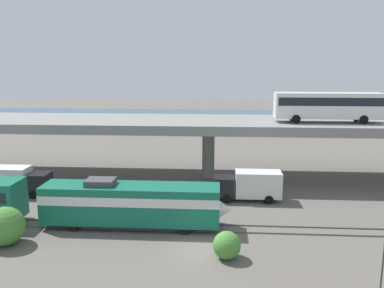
{
  "coord_description": "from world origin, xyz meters",
  "views": [
    {
      "loc": [
        1.23,
        -27.74,
        13.65
      ],
      "look_at": [
        -2.1,
        21.21,
        3.87
      ],
      "focal_mm": 37.22,
      "sensor_mm": 36.0,
      "label": 1
    }
  ],
  "objects": [
    {
      "name": "shrub_right",
      "position": [
        1.92,
        -1.21,
        1.01
      ],
      "size": [
        2.02,
        2.02,
        2.02
      ],
      "primitive_type": "sphere",
      "color": "#468735",
      "rests_on": "ground_plane"
    },
    {
      "name": "parked_car_0",
      "position": [
        9.99,
        53.91,
        2.31
      ],
      "size": [
        4.67,
        1.9,
        1.5
      ],
      "rotation": [
        0.0,
        0.0,
        3.14
      ],
      "color": "black",
      "rests_on": "pier_parking_lot"
    },
    {
      "name": "rail_strip_near",
      "position": [
        0.0,
        3.26,
        0.06
      ],
      "size": [
        110.0,
        0.12,
        0.12
      ],
      "primitive_type": "cube",
      "color": "#59544C",
      "rests_on": "ground_plane"
    },
    {
      "name": "parked_car_5",
      "position": [
        -14.51,
        55.79,
        2.31
      ],
      "size": [
        4.6,
        1.9,
        1.5
      ],
      "rotation": [
        0.0,
        0.0,
        3.14
      ],
      "color": "navy",
      "rests_on": "pier_parking_lot"
    },
    {
      "name": "pier_parking_lot",
      "position": [
        0.0,
        55.0,
        0.77
      ],
      "size": [
        73.82,
        12.0,
        1.54
      ],
      "primitive_type": "cube",
      "color": "gray",
      "rests_on": "ground_plane"
    },
    {
      "name": "ground_plane",
      "position": [
        0.0,
        0.0,
        0.0
      ],
      "size": [
        260.0,
        260.0,
        0.0
      ],
      "primitive_type": "plane",
      "color": "#605B54"
    },
    {
      "name": "parked_car_4",
      "position": [
        -1.51,
        57.22,
        2.31
      ],
      "size": [
        4.21,
        2.0,
        1.5
      ],
      "color": "silver",
      "rests_on": "pier_parking_lot"
    },
    {
      "name": "service_truck_east",
      "position": [
        4.44,
        11.56,
        1.64
      ],
      "size": [
        6.8,
        2.46,
        3.04
      ],
      "rotation": [
        0.0,
        0.0,
        3.14
      ],
      "color": "black",
      "rests_on": "ground_plane"
    },
    {
      "name": "highway_overpass",
      "position": [
        0.0,
        20.0,
        6.47
      ],
      "size": [
        96.0,
        10.99,
        7.14
      ],
      "color": "gray",
      "rests_on": "ground_plane"
    },
    {
      "name": "parked_car_1",
      "position": [
        -0.22,
        54.38,
        2.31
      ],
      "size": [
        4.3,
        1.99,
        1.5
      ],
      "rotation": [
        0.0,
        0.0,
        3.14
      ],
      "color": "silver",
      "rests_on": "pier_parking_lot"
    },
    {
      "name": "service_truck_west",
      "position": [
        -20.22,
        11.56,
        1.64
      ],
      "size": [
        6.8,
        2.46,
        3.04
      ],
      "color": "black",
      "rests_on": "ground_plane"
    },
    {
      "name": "rail_strip_far",
      "position": [
        0.0,
        4.74,
        0.06
      ],
      "size": [
        110.0,
        0.12,
        0.12
      ],
      "primitive_type": "cube",
      "color": "#59544C",
      "rests_on": "ground_plane"
    },
    {
      "name": "harbor_water",
      "position": [
        0.0,
        78.0,
        0.0
      ],
      "size": [
        140.0,
        36.0,
        0.01
      ],
      "primitive_type": "cube",
      "color": "#2D5170",
      "rests_on": "ground_plane"
    },
    {
      "name": "parked_car_2",
      "position": [
        22.58,
        57.88,
        2.31
      ],
      "size": [
        4.67,
        1.92,
        1.5
      ],
      "color": "silver",
      "rests_on": "pier_parking_lot"
    },
    {
      "name": "transit_bus_on_overpass",
      "position": [
        13.66,
        18.7,
        9.2
      ],
      "size": [
        12.0,
        2.68,
        3.4
      ],
      "color": "silver",
      "rests_on": "highway_overpass"
    },
    {
      "name": "parked_car_3",
      "position": [
        16.12,
        54.67,
        2.31
      ],
      "size": [
        4.33,
        1.92,
        1.5
      ],
      "rotation": [
        0.0,
        0.0,
        3.14
      ],
      "color": "navy",
      "rests_on": "pier_parking_lot"
    },
    {
      "name": "train_locomotive",
      "position": [
        -5.38,
        4.0,
        2.19
      ],
      "size": [
        16.06,
        3.04,
        4.18
      ],
      "color": "#14664C",
      "rests_on": "ground_plane"
    },
    {
      "name": "shrub_left",
      "position": [
        -15.04,
        -0.11,
        1.5
      ],
      "size": [
        3.0,
        3.0,
        3.0
      ],
      "primitive_type": "sphere",
      "color": "#468334",
      "rests_on": "ground_plane"
    }
  ]
}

